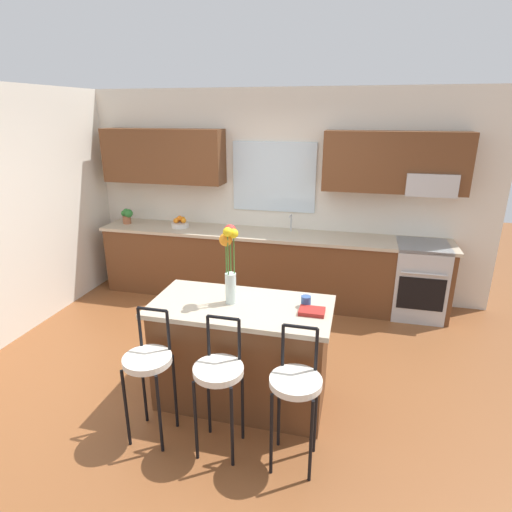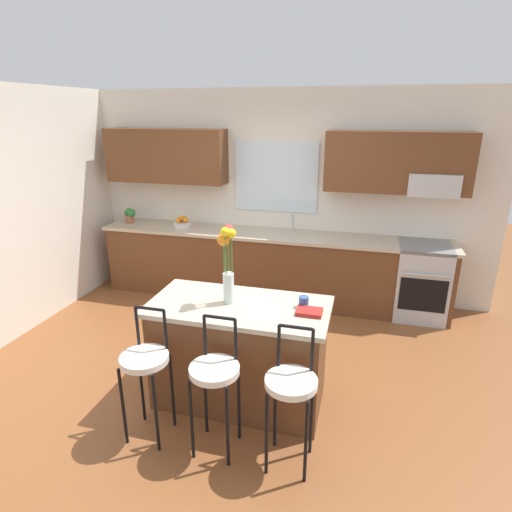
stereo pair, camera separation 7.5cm
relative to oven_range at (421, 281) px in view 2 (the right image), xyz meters
name	(u,v)px [view 2 (the right image)]	position (x,y,z in m)	size (l,w,h in m)	color
ground_plane	(230,367)	(-1.89, -1.68, -0.46)	(14.00, 14.00, 0.00)	brown
wall_left	(17,213)	(-4.45, -1.38, 0.89)	(0.12, 4.60, 2.70)	silver
back_wall_assembly	(278,185)	(-1.86, 0.31, 1.05)	(5.60, 0.50, 2.70)	silver
counter_run	(270,266)	(-1.89, 0.02, 0.01)	(4.56, 0.64, 0.92)	brown
sink_faucet	(293,221)	(-1.63, 0.17, 0.60)	(0.02, 0.13, 0.23)	#B7BABC
oven_range	(421,281)	(0.00, 0.00, 0.00)	(0.60, 0.64, 0.92)	#B7BABC
kitchen_island	(239,353)	(-1.66, -2.11, 0.00)	(1.48, 0.74, 0.92)	brown
bar_stool_near	(145,364)	(-2.21, -2.69, 0.18)	(0.36, 0.36, 1.04)	black
bar_stool_middle	(215,375)	(-1.66, -2.69, 0.18)	(0.36, 0.36, 1.04)	black
bar_stool_far	(291,388)	(-1.11, -2.69, 0.18)	(0.36, 0.36, 1.04)	black
flower_vase	(227,257)	(-1.76, -2.09, 0.85)	(0.15, 0.17, 0.65)	silver
mug_ceramic	(304,302)	(-1.14, -2.02, 0.51)	(0.08, 0.08, 0.09)	#33518C
cookbook	(309,312)	(-1.08, -2.12, 0.48)	(0.20, 0.15, 0.03)	maroon
fruit_bowl_oranges	(182,223)	(-3.13, 0.03, 0.51)	(0.24, 0.24, 0.16)	silver
potted_plant_small	(130,215)	(-3.92, 0.02, 0.58)	(0.18, 0.12, 0.21)	#9E5B3D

